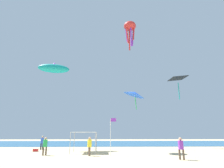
# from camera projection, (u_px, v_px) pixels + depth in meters

# --- Properties ---
(ground) EXTENTS (110.00, 110.00, 0.10)m
(ground) POSITION_uv_depth(u_px,v_px,m) (102.00, 161.00, 15.64)
(ground) COLOR #D1BA8C
(ocean_strip) EXTENTS (110.00, 24.84, 0.03)m
(ocean_strip) POSITION_uv_depth(u_px,v_px,m) (104.00, 143.00, 42.80)
(ocean_strip) COLOR #28608C
(ocean_strip) RESTS_ON ground
(canopy_tent) EXTENTS (2.77, 2.82, 2.31)m
(canopy_tent) POSITION_uv_depth(u_px,v_px,m) (84.00, 133.00, 21.84)
(canopy_tent) COLOR #B2B2B7
(canopy_tent) RESTS_ON ground
(person_near_tent) EXTENTS (0.42, 0.42, 1.77)m
(person_near_tent) POSITION_uv_depth(u_px,v_px,m) (45.00, 145.00, 19.16)
(person_near_tent) COLOR brown
(person_near_tent) RESTS_ON ground
(person_leftmost) EXTENTS (0.43, 0.43, 1.82)m
(person_leftmost) POSITION_uv_depth(u_px,v_px,m) (181.00, 146.00, 15.96)
(person_leftmost) COLOR brown
(person_leftmost) RESTS_ON ground
(person_central) EXTENTS (0.46, 0.43, 1.80)m
(person_central) POSITION_uv_depth(u_px,v_px,m) (42.00, 142.00, 25.58)
(person_central) COLOR black
(person_central) RESTS_ON ground
(person_rightmost) EXTENTS (0.43, 0.47, 1.81)m
(person_rightmost) POSITION_uv_depth(u_px,v_px,m) (90.00, 145.00, 18.72)
(person_rightmost) COLOR brown
(person_rightmost) RESTS_ON ground
(banner_flag) EXTENTS (0.61, 0.06, 3.67)m
(banner_flag) POSITION_uv_depth(u_px,v_px,m) (111.00, 133.00, 19.16)
(banner_flag) COLOR silver
(banner_flag) RESTS_ON ground
(cooler_box) EXTENTS (0.57, 0.37, 0.35)m
(cooler_box) POSITION_uv_depth(u_px,v_px,m) (36.00, 150.00, 22.92)
(cooler_box) COLOR red
(cooler_box) RESTS_ON ground
(kite_inflatable_teal) EXTENTS (4.88, 2.43, 1.74)m
(kite_inflatable_teal) POSITION_uv_depth(u_px,v_px,m) (54.00, 68.00, 29.16)
(kite_inflatable_teal) COLOR teal
(kite_octopus_red) EXTENTS (3.27, 3.27, 5.81)m
(kite_octopus_red) POSITION_uv_depth(u_px,v_px,m) (130.00, 27.00, 38.24)
(kite_octopus_red) COLOR red
(kite_diamond_black) EXTENTS (2.69, 2.70, 3.66)m
(kite_diamond_black) POSITION_uv_depth(u_px,v_px,m) (178.00, 79.00, 30.48)
(kite_diamond_black) COLOR black
(kite_delta_blue) EXTENTS (3.25, 3.24, 2.52)m
(kite_delta_blue) POSITION_uv_depth(u_px,v_px,m) (134.00, 94.00, 23.74)
(kite_delta_blue) COLOR blue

